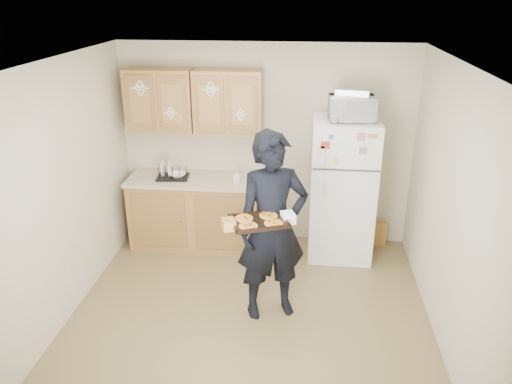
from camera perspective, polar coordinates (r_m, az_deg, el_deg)
floor at (r=5.19m, az=-0.77°, el=-14.02°), size 3.60×3.60×0.00m
ceiling at (r=4.22m, az=-0.95°, el=14.47°), size 3.60×3.60×0.00m
wall_back at (r=6.24m, az=1.11°, el=5.34°), size 3.60×0.04×2.50m
wall_front at (r=3.02m, az=-5.04°, el=-15.06°), size 3.60×0.04×2.50m
wall_left at (r=5.08m, az=-21.43°, el=-0.34°), size 0.04×3.60×2.50m
wall_right at (r=4.71m, az=21.44°, el=-2.11°), size 0.04×3.60×2.50m
refrigerator at (r=6.02m, az=9.81°, el=0.31°), size 0.75×0.70×1.70m
base_cabinet at (r=6.37m, az=-6.85°, el=-2.38°), size 1.60×0.60×0.86m
countertop at (r=6.19m, az=-7.04°, el=1.40°), size 1.64×0.64×0.04m
upper_cab_left at (r=6.15m, az=-10.88°, el=10.22°), size 0.80×0.33×0.75m
upper_cab_right at (r=5.97m, az=-3.19°, el=10.22°), size 0.80×0.33×0.75m
cereal_box at (r=6.58m, az=13.79°, el=-4.66°), size 0.20×0.07×0.32m
person at (r=4.78m, az=1.90°, el=-4.08°), size 0.81×0.67×1.90m
baking_tray at (r=4.46m, az=0.31°, el=-3.44°), size 0.59×0.51×0.04m
pizza_front_left at (r=4.35m, az=-0.88°, el=-3.85°), size 0.16×0.16×0.02m
pizza_front_right at (r=4.40m, az=2.03°, el=-3.51°), size 0.16×0.16×0.02m
pizza_back_left at (r=4.49m, az=-1.38°, el=-2.95°), size 0.16×0.16×0.02m
pizza_back_right at (r=4.55m, az=1.44°, el=-2.64°), size 0.16×0.16×0.02m
microwave at (r=5.69m, az=10.91°, el=9.37°), size 0.53×0.38×0.28m
foil_pan at (r=5.68m, az=11.02°, el=11.17°), size 0.40×0.31×0.08m
dish_rack at (r=6.21m, az=-9.51°, el=2.27°), size 0.41×0.32×0.15m
bowl at (r=6.21m, az=-8.92°, el=1.96°), size 0.24×0.24×0.05m
soap_bottle at (r=5.99m, az=-2.18°, el=1.90°), size 0.08×0.09×0.17m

